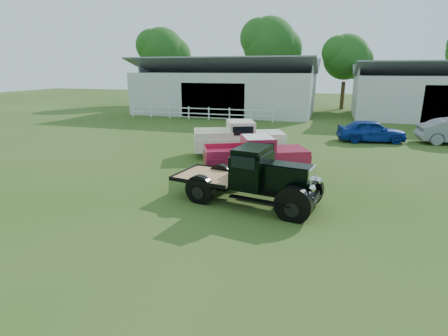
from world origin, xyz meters
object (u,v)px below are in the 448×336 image
(vintage_flatbed, at_px, (249,175))
(white_pickup, at_px, (239,139))
(red_pickup, at_px, (255,155))
(misc_car_blue, at_px, (371,131))

(vintage_flatbed, relative_size, white_pickup, 1.02)
(white_pickup, bearing_deg, vintage_flatbed, -95.00)
(vintage_flatbed, height_order, red_pickup, vintage_flatbed)
(vintage_flatbed, xyz_separation_m, red_pickup, (-0.53, 3.53, -0.15))
(red_pickup, distance_m, misc_car_blue, 10.94)
(vintage_flatbed, bearing_deg, white_pickup, 117.75)
(vintage_flatbed, xyz_separation_m, misc_car_blue, (5.17, 12.87, -0.30))
(vintage_flatbed, xyz_separation_m, white_pickup, (-2.15, 6.77, -0.09))
(red_pickup, bearing_deg, white_pickup, 91.81)
(red_pickup, xyz_separation_m, misc_car_blue, (5.70, 9.33, -0.15))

